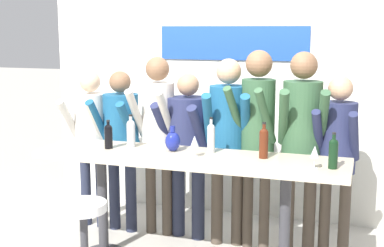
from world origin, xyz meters
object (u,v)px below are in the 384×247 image
Objects in this scene: person_center_right at (228,131)px; person_rightmost at (338,146)px; wine_bottle_4 at (333,152)px; decorative_vase at (173,141)px; person_right at (257,125)px; wine_glass_1 at (315,153)px; person_center at (188,139)px; bar_stool at (84,236)px; person_far_right at (302,130)px; person_left at (121,133)px; person_far_left at (91,131)px; wine_bottle_0 at (211,137)px; wine_bottle_2 at (264,142)px; tasting_table at (188,171)px; person_center_left at (158,125)px; wine_glass_0 at (195,142)px; wine_bottle_3 at (131,132)px; wine_bottle_1 at (108,135)px.

person_center_right reaches higher than person_rightmost.
decorative_vase is at bearing 172.94° from wine_bottle_4.
person_right is 10.51× the size of wine_glass_1.
bar_stool is at bearing -94.90° from person_center.
person_left is at bearing 170.21° from person_far_right.
person_far_left reaches higher than wine_bottle_0.
wine_glass_1 is (0.43, -0.21, -0.01)m from wine_bottle_2.
person_far_left is 1.51m from wine_bottle_0.
bar_stool is 0.41× the size of person_right.
person_center_left reaches higher than tasting_table.
person_far_left reaches higher than wine_bottle_2.
person_right is 0.74m from wine_glass_0.
wine_bottle_0 is 1.05m from wine_bottle_4.
wine_bottle_0 is at bearing -44.06° from person_center.
person_right is (1.39, -0.03, 0.17)m from person_left.
person_center_left is 5.96× the size of wine_bottle_2.
person_center_right is 1.20m from wine_bottle_4.
wine_bottle_3 is (-0.02, 0.91, 0.63)m from bar_stool.
person_left is at bearing -169.46° from person_right.
wine_bottle_0 is at bearing 0.91° from wine_bottle_3.
person_center_left is 1.00× the size of person_center_right.
person_right is at bearing 137.72° from wine_bottle_4.
person_far_right reaches higher than wine_bottle_1.
person_left reaches higher than tasting_table.
wine_bottle_1 reaches higher than decorative_vase.
person_right is at bearing 2.67° from person_left.
wine_bottle_0 is 1.73× the size of wine_glass_0.
wine_bottle_3 is at bearing 168.24° from tasting_table.
wine_bottle_2 is 1.07× the size of wine_bottle_4.
person_center_left reaches higher than person_center_right.
wine_bottle_3 is 1.33× the size of decorative_vase.
person_center_right is (0.41, -0.05, 0.11)m from person_center.
person_right is at bearing 37.05° from decorative_vase.
wine_glass_1 reaches higher than tasting_table.
wine_bottle_3 is (-0.74, -0.01, -0.00)m from wine_bottle_0.
person_far_left is 9.19× the size of wine_glass_0.
bar_stool is 3.50× the size of decorative_vase.
person_far_right is 0.34m from person_rightmost.
person_far_left is 2.44m from person_rightmost.
bar_stool is at bearing -76.99° from wine_bottle_1.
person_center is (0.34, 1.42, 0.49)m from bar_stool.
person_center reaches higher than wine_bottle_4.
wine_glass_0 is at bearing -46.77° from person_center_left.
person_center is 9.19× the size of wine_glass_0.
decorative_vase is (-0.79, 0.01, -0.05)m from wine_bottle_2.
person_left is 0.88× the size of person_far_right.
decorative_vase is at bearing -153.66° from person_rightmost.
wine_glass_0 is at bearing -110.39° from person_right.
person_far_left is 0.74m from person_center_left.
bar_stool is 1.60m from wine_bottle_2.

